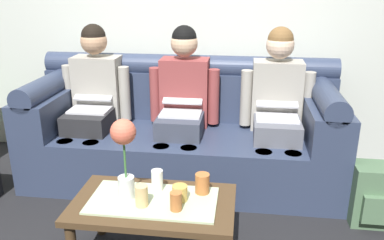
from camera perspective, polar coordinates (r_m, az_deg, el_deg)
The scene contains 12 objects.
couch at distance 3.24m, azimuth -1.27°, elevation -2.00°, with size 2.42×0.88×0.96m.
person_left at distance 3.33m, azimuth -13.78°, elevation 3.30°, with size 0.56×0.67×1.22m.
person_middle at distance 3.14m, azimuth -1.32°, elevation 2.91°, with size 0.56×0.67×1.22m.
person_right at distance 3.12m, azimuth 12.00°, elevation 2.35°, with size 0.56×0.67×1.22m.
coffee_table at distance 2.30m, azimuth -5.50°, elevation -12.51°, with size 0.90×0.52×0.40m.
flower_vase at distance 2.17m, azimuth -9.63°, elevation -3.97°, with size 0.14×0.14×0.46m.
cup_near_left at distance 2.33m, azimuth -5.04°, elevation -8.50°, with size 0.07×0.07×0.12m, color white.
cup_near_right at distance 2.23m, azimuth -1.74°, elevation -10.33°, with size 0.08×0.08×0.09m, color gold.
cup_far_center at distance 2.14m, azimuth -2.30°, elevation -11.47°, with size 0.06×0.06×0.10m, color #B26633.
cup_far_left at distance 2.30m, azimuth 1.48°, elevation -9.00°, with size 0.08×0.08×0.11m, color #B26633.
cup_far_right at distance 2.19m, azimuth -7.18°, elevation -10.64°, with size 0.07×0.07×0.12m, color #DBB77A.
backpack_right at distance 2.94m, azimuth 24.62°, elevation -9.72°, with size 0.31×0.26×0.41m.
Camera 1 is at (0.47, -1.81, 1.55)m, focal length 37.51 mm.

